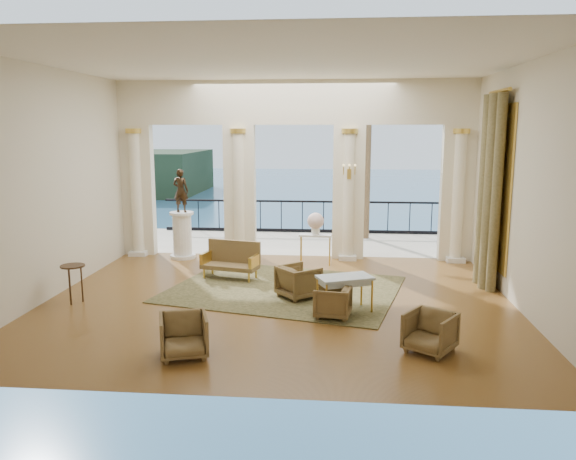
# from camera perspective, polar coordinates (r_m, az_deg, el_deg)

# --- Properties ---
(floor) EXTENTS (9.00, 9.00, 0.00)m
(floor) POSITION_cam_1_polar(r_m,az_deg,el_deg) (11.02, -1.02, -7.21)
(floor) COLOR #503311
(floor) RESTS_ON ground
(room_walls) EXTENTS (9.00, 9.00, 9.00)m
(room_walls) POSITION_cam_1_polar(r_m,az_deg,el_deg) (9.41, -1.81, 7.63)
(room_walls) COLOR beige
(room_walls) RESTS_ON ground
(arcade) EXTENTS (9.00, 0.56, 4.50)m
(arcade) POSITION_cam_1_polar(r_m,az_deg,el_deg) (14.33, 0.59, 7.37)
(arcade) COLOR #F2E7C5
(arcade) RESTS_ON ground
(terrace) EXTENTS (10.00, 3.60, 0.10)m
(terrace) POSITION_cam_1_polar(r_m,az_deg,el_deg) (16.63, 1.11, -1.38)
(terrace) COLOR #AEA18F
(terrace) RESTS_ON ground
(balustrade) EXTENTS (9.00, 0.06, 1.03)m
(balustrade) POSITION_cam_1_polar(r_m,az_deg,el_deg) (18.12, 1.47, 1.06)
(balustrade) COLOR black
(balustrade) RESTS_ON terrace
(palm_tree) EXTENTS (2.00, 2.00, 4.50)m
(palm_tree) POSITION_cam_1_polar(r_m,az_deg,el_deg) (17.09, 8.23, 12.80)
(palm_tree) COLOR #4C3823
(palm_tree) RESTS_ON terrace
(headland) EXTENTS (22.00, 18.00, 6.00)m
(headland) POSITION_cam_1_polar(r_m,az_deg,el_deg) (86.49, -16.09, 5.71)
(headland) COLOR black
(headland) RESTS_ON sea
(sea) EXTENTS (160.00, 160.00, 0.00)m
(sea) POSITION_cam_1_polar(r_m,az_deg,el_deg) (71.07, 4.15, 2.74)
(sea) COLOR #2A5580
(sea) RESTS_ON ground
(curtain) EXTENTS (0.33, 1.40, 4.09)m
(curtain) POSITION_cam_1_polar(r_m,az_deg,el_deg) (12.43, 19.82, 3.70)
(curtain) COLOR brown
(curtain) RESTS_ON ground
(window_frame) EXTENTS (0.04, 1.60, 3.40)m
(window_frame) POSITION_cam_1_polar(r_m,az_deg,el_deg) (12.47, 20.68, 4.04)
(window_frame) COLOR gold
(window_frame) RESTS_ON room_walls
(wall_sconce) EXTENTS (0.30, 0.11, 0.33)m
(wall_sconce) POSITION_cam_1_polar(r_m,az_deg,el_deg) (14.00, 6.23, 5.78)
(wall_sconce) COLOR gold
(wall_sconce) RESTS_ON arcade
(rug) EXTENTS (5.26, 4.52, 0.02)m
(rug) POSITION_cam_1_polar(r_m,az_deg,el_deg) (11.77, -0.39, -6.01)
(rug) COLOR #272D15
(rug) RESTS_ON ground
(armchair_a) EXTENTS (0.84, 0.82, 0.70)m
(armchair_a) POSITION_cam_1_polar(r_m,az_deg,el_deg) (8.50, -10.55, -10.31)
(armchair_a) COLOR #47361C
(armchair_a) RESTS_ON ground
(armchair_b) EXTENTS (0.89, 0.88, 0.68)m
(armchair_b) POSITION_cam_1_polar(r_m,az_deg,el_deg) (8.79, 14.23, -9.84)
(armchair_b) COLOR #47361C
(armchair_b) RESTS_ON ground
(armchair_c) EXTENTS (0.66, 0.69, 0.63)m
(armchair_c) POSITION_cam_1_polar(r_m,az_deg,el_deg) (10.05, 4.56, -7.10)
(armchair_c) COLOR #47361C
(armchair_c) RESTS_ON ground
(armchair_d) EXTENTS (0.95, 0.95, 0.72)m
(armchair_d) POSITION_cam_1_polar(r_m,az_deg,el_deg) (11.14, 1.09, -5.10)
(armchair_d) COLOR #47361C
(armchair_d) RESTS_ON ground
(settee) EXTENTS (1.35, 0.82, 0.83)m
(settee) POSITION_cam_1_polar(r_m,az_deg,el_deg) (12.63, -5.75, -3.04)
(settee) COLOR #47361C
(settee) RESTS_ON ground
(game_table) EXTENTS (1.11, 0.87, 0.67)m
(game_table) POSITION_cam_1_polar(r_m,az_deg,el_deg) (10.27, 5.79, -5.08)
(game_table) COLOR #A9C0D3
(game_table) RESTS_ON ground
(pedestal) EXTENTS (0.66, 0.66, 1.20)m
(pedestal) POSITION_cam_1_polar(r_m,az_deg,el_deg) (14.72, -10.69, -0.60)
(pedestal) COLOR silver
(pedestal) RESTS_ON ground
(statue) EXTENTS (0.44, 0.32, 1.10)m
(statue) POSITION_cam_1_polar(r_m,az_deg,el_deg) (14.55, -10.84, 3.96)
(statue) COLOR black
(statue) RESTS_ON pedestal
(console_table) EXTENTS (0.82, 0.38, 0.75)m
(console_table) POSITION_cam_1_polar(r_m,az_deg,el_deg) (13.77, 2.81, -0.98)
(console_table) COLOR silver
(console_table) RESTS_ON ground
(urn) EXTENTS (0.41, 0.41, 0.54)m
(urn) POSITION_cam_1_polar(r_m,az_deg,el_deg) (13.70, 2.82, 0.81)
(urn) COLOR white
(urn) RESTS_ON console_table
(side_table) EXTENTS (0.46, 0.46, 0.74)m
(side_table) POSITION_cam_1_polar(r_m,az_deg,el_deg) (11.50, -21.02, -3.86)
(side_table) COLOR black
(side_table) RESTS_ON ground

